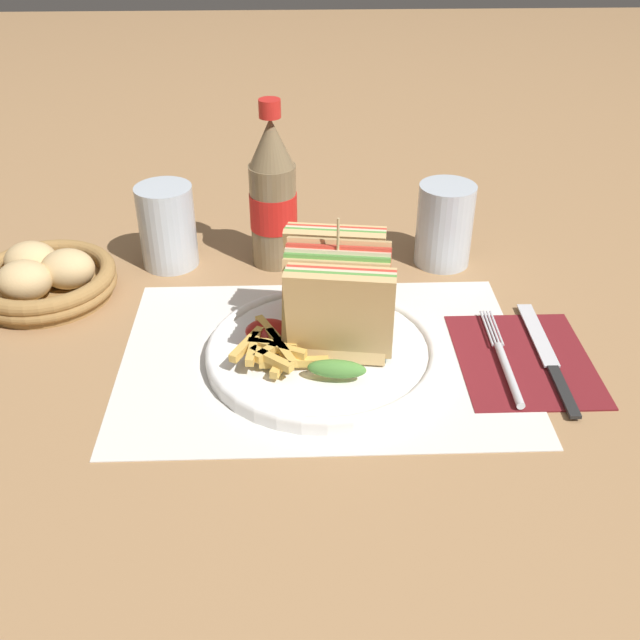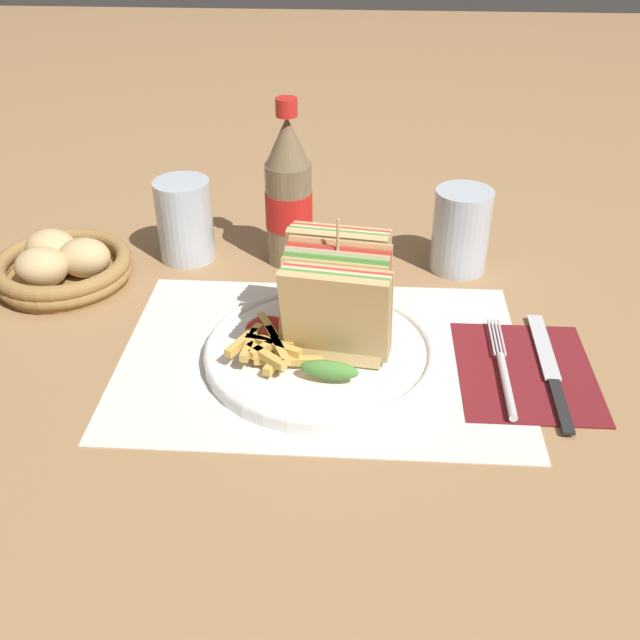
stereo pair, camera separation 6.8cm
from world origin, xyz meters
name	(u,v)px [view 2 (the right image)]	position (x,y,z in m)	size (l,w,h in m)	color
ground_plane	(321,354)	(0.00, 0.00, 0.00)	(4.00, 4.00, 0.00)	#9E754C
placemat	(320,357)	(0.00, -0.01, 0.00)	(0.46, 0.33, 0.00)	silver
plate_main	(319,352)	(0.00, -0.01, 0.01)	(0.26, 0.26, 0.02)	white
club_sandwich	(337,295)	(0.02, 0.01, 0.07)	(0.13, 0.19, 0.15)	tan
fries_pile	(270,346)	(-0.05, -0.03, 0.03)	(0.11, 0.10, 0.02)	gold
ketchup_blob	(268,328)	(-0.06, 0.01, 0.03)	(0.05, 0.04, 0.02)	maroon
napkin	(525,370)	(0.23, -0.02, 0.00)	(0.15, 0.18, 0.00)	maroon
fork	(504,375)	(0.20, -0.04, 0.01)	(0.02, 0.18, 0.01)	silver
knife	(550,370)	(0.25, -0.02, 0.01)	(0.02, 0.22, 0.00)	black
coke_bottle_near	(289,195)	(-0.06, 0.22, 0.10)	(0.06, 0.06, 0.23)	#7A6647
glass_near	(460,235)	(0.17, 0.22, 0.05)	(0.08, 0.08, 0.11)	silver
glass_far	(185,220)	(-0.20, 0.22, 0.06)	(0.08, 0.08, 0.11)	silver
bread_basket	(62,266)	(-0.35, 0.14, 0.02)	(0.18, 0.18, 0.06)	olive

